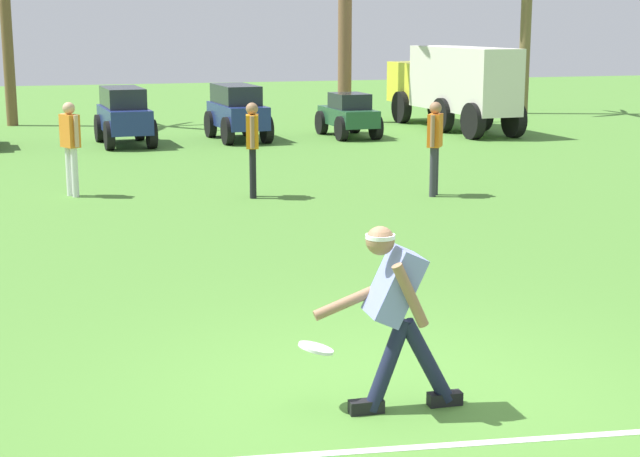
# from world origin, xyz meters

# --- Properties ---
(ground_plane) EXTENTS (80.00, 80.00, 0.00)m
(ground_plane) POSITION_xyz_m (0.00, 0.00, 0.00)
(ground_plane) COLOR #4C8131
(field_line_paint) EXTENTS (26.14, 3.36, 0.01)m
(field_line_paint) POSITION_xyz_m (0.00, -1.04, 0.00)
(field_line_paint) COLOR white
(field_line_paint) RESTS_ON ground_plane
(frisbee_thrower) EXTENTS (1.11, 0.48, 1.41)m
(frisbee_thrower) POSITION_xyz_m (-0.12, -0.36, 0.79)
(frisbee_thrower) COLOR #191E38
(frisbee_thrower) RESTS_ON ground_plane
(frisbee_in_flight) EXTENTS (0.28, 0.28, 0.09)m
(frisbee_in_flight) POSITION_xyz_m (-0.66, -0.14, 0.47)
(frisbee_in_flight) COLOR white
(teammate_near_sideline) EXTENTS (0.33, 0.47, 1.56)m
(teammate_near_sideline) POSITION_xyz_m (-2.03, 9.75, 0.94)
(teammate_near_sideline) COLOR silver
(teammate_near_sideline) RESTS_ON ground_plane
(teammate_midfield) EXTENTS (0.36, 0.45, 1.56)m
(teammate_midfield) POSITION_xyz_m (3.75, 8.12, 0.94)
(teammate_midfield) COLOR #33333D
(teammate_midfield) RESTS_ON ground_plane
(teammate_deep) EXTENTS (0.27, 0.50, 1.56)m
(teammate_deep) POSITION_xyz_m (0.82, 8.81, 0.94)
(teammate_deep) COLOR black
(teammate_deep) RESTS_ON ground_plane
(parked_car_slot_c) EXTENTS (1.29, 2.46, 1.34)m
(parked_car_slot_c) POSITION_xyz_m (-0.56, 16.60, 0.72)
(parked_car_slot_c) COLOR navy
(parked_car_slot_c) RESTS_ON ground_plane
(parked_car_slot_d) EXTENTS (1.30, 2.46, 1.34)m
(parked_car_slot_d) POSITION_xyz_m (2.18, 16.80, 0.72)
(parked_car_slot_d) COLOR navy
(parked_car_slot_d) RESTS_ON ground_plane
(parked_car_slot_e) EXTENTS (1.16, 2.23, 1.10)m
(parked_car_slot_e) POSITION_xyz_m (5.00, 16.67, 0.56)
(parked_car_slot_e) COLOR #235133
(parked_car_slot_e) RESTS_ON ground_plane
(box_truck) EXTENTS (1.70, 5.96, 2.20)m
(box_truck) POSITION_xyz_m (8.23, 17.58, 1.23)
(box_truck) COLOR yellow
(box_truck) RESTS_ON ground_plane
(palm_tree_right_of_centre) EXTENTS (3.91, 3.41, 5.54)m
(palm_tree_right_of_centre) POSITION_xyz_m (12.29, 21.29, 3.42)
(palm_tree_right_of_centre) COLOR brown
(palm_tree_right_of_centre) RESTS_ON ground_plane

